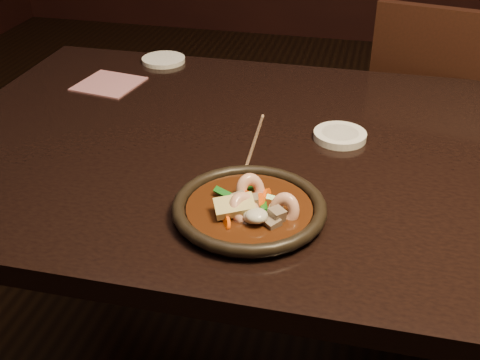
# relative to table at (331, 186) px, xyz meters

# --- Properties ---
(table) EXTENTS (1.60, 0.90, 0.75)m
(table) POSITION_rel_table_xyz_m (0.00, 0.00, 0.00)
(table) COLOR black
(table) RESTS_ON floor
(chair) EXTENTS (0.51, 0.51, 0.91)m
(chair) POSITION_rel_table_xyz_m (0.27, 0.60, -0.18)
(chair) COLOR black
(chair) RESTS_ON floor
(plate) EXTENTS (0.25, 0.25, 0.03)m
(plate) POSITION_rel_table_xyz_m (-0.11, -0.24, 0.09)
(plate) COLOR black
(plate) RESTS_ON table
(stirfry) EXTENTS (0.15, 0.15, 0.06)m
(stirfry) POSITION_rel_table_xyz_m (-0.11, -0.25, 0.10)
(stirfry) COLOR #351809
(stirfry) RESTS_ON plate
(soy_dish) EXTENTS (0.11, 0.11, 0.01)m
(soy_dish) POSITION_rel_table_xyz_m (0.00, 0.06, 0.08)
(soy_dish) COLOR white
(soy_dish) RESTS_ON table
(saucer_left) EXTENTS (0.11, 0.11, 0.01)m
(saucer_left) POSITION_rel_table_xyz_m (-0.49, 0.39, 0.08)
(saucer_left) COLOR white
(saucer_left) RESTS_ON table
(chopsticks) EXTENTS (0.02, 0.23, 0.01)m
(chopsticks) POSITION_rel_table_xyz_m (-0.16, 0.01, 0.08)
(chopsticks) COLOR #A47B5E
(chopsticks) RESTS_ON table
(napkin) EXTENTS (0.16, 0.16, 0.00)m
(napkin) POSITION_rel_table_xyz_m (-0.56, 0.22, 0.08)
(napkin) COLOR #B56F7A
(napkin) RESTS_ON table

